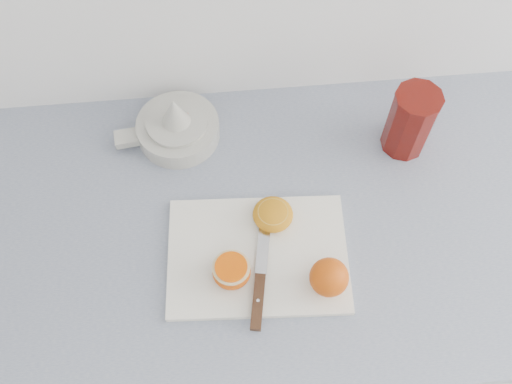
% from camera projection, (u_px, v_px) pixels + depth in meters
% --- Properties ---
extents(counter, '(2.57, 0.64, 0.89)m').
position_uv_depth(counter, '(280.00, 297.00, 1.43)').
color(counter, silver).
rests_on(counter, ground).
extents(cutting_board, '(0.32, 0.24, 0.01)m').
position_uv_depth(cutting_board, '(258.00, 255.00, 0.99)').
color(cutting_board, white).
rests_on(cutting_board, counter).
extents(whole_orange, '(0.07, 0.07, 0.07)m').
position_uv_depth(whole_orange, '(329.00, 277.00, 0.93)').
color(whole_orange, orange).
rests_on(whole_orange, cutting_board).
extents(half_orange, '(0.06, 0.06, 0.04)m').
position_uv_depth(half_orange, '(232.00, 271.00, 0.95)').
color(half_orange, orange).
rests_on(half_orange, cutting_board).
extents(squeezed_shell, '(0.07, 0.07, 0.03)m').
position_uv_depth(squeezed_shell, '(273.00, 214.00, 1.01)').
color(squeezed_shell, orange).
rests_on(squeezed_shell, cutting_board).
extents(paring_knife, '(0.06, 0.22, 0.01)m').
position_uv_depth(paring_knife, '(259.00, 291.00, 0.95)').
color(paring_knife, '#432819').
rests_on(paring_knife, cutting_board).
extents(citrus_juicer, '(0.20, 0.16, 0.11)m').
position_uv_depth(citrus_juicer, '(177.00, 127.00, 1.10)').
color(citrus_juicer, beige).
rests_on(citrus_juicer, counter).
extents(red_tumbler, '(0.09, 0.09, 0.14)m').
position_uv_depth(red_tumbler, '(410.00, 123.00, 1.06)').
color(red_tumbler, '#651009').
rests_on(red_tumbler, counter).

